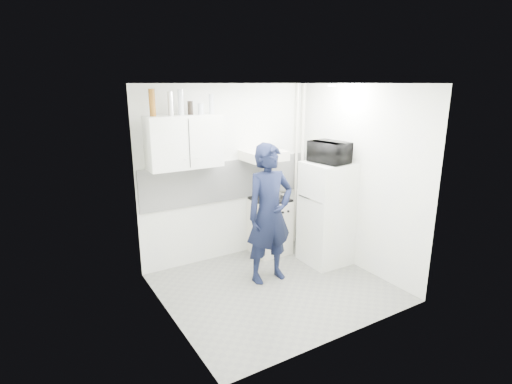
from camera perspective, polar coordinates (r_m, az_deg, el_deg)
floor at (r=5.42m, az=2.67°, el=-13.44°), size 2.80×2.80×0.00m
ceiling at (r=4.75m, az=3.07°, el=15.24°), size 2.80×2.80×0.00m
wall_back at (r=5.97m, az=-3.85°, el=2.66°), size 2.80×0.00×2.80m
wall_left at (r=4.33m, az=-12.72°, el=-2.60°), size 0.00×2.60×2.60m
wall_right at (r=5.80m, az=14.42°, el=1.84°), size 0.00×2.60×2.60m
person at (r=5.27m, az=1.94°, el=-3.14°), size 0.69×0.45×1.87m
stove at (r=6.29m, az=1.98°, el=-4.93°), size 0.54×0.54×0.86m
fridge at (r=5.95m, az=10.06°, el=-3.03°), size 0.64×0.64×1.51m
stove_top at (r=6.15m, az=2.01°, el=-1.03°), size 0.52×0.52×0.03m
saucepan at (r=6.10m, az=2.73°, el=-0.55°), size 0.17×0.17×0.09m
microwave at (r=5.73m, az=10.48°, el=5.62°), size 0.59×0.44×0.30m
bottle_a at (r=5.24m, az=-14.61°, el=12.25°), size 0.08×0.08×0.34m
bottle_c at (r=5.31m, az=-12.12°, el=12.24°), size 0.07×0.07×0.30m
bottle_d at (r=5.36m, az=-10.69°, el=12.49°), size 0.07×0.07×0.33m
canister_a at (r=5.41m, az=-9.37°, el=11.77°), size 0.07×0.07×0.18m
canister_b at (r=5.47m, az=-7.90°, el=11.71°), size 0.08×0.08×0.15m
bottle_e at (r=5.53m, az=-6.40°, el=12.38°), size 0.07×0.07×0.26m
upper_cabinet at (r=5.41m, az=-10.20°, el=7.07°), size 1.00×0.35×0.70m
range_hood at (r=5.92m, az=1.11°, el=5.26°), size 0.60×0.50×0.14m
backsplash at (r=5.98m, az=-3.76°, el=1.70°), size 2.74×0.03×0.60m
pipe_a at (r=6.59m, az=6.58°, el=3.80°), size 0.05×0.05×2.60m
pipe_b at (r=6.52m, az=5.75°, el=3.70°), size 0.04×0.04×2.60m
ceiling_spot_fixture at (r=5.52m, az=10.77°, el=14.70°), size 0.10×0.10×0.02m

